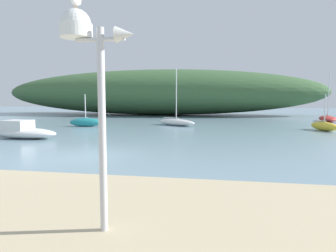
{
  "coord_description": "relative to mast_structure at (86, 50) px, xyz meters",
  "views": [
    {
      "loc": [
        5.39,
        -11.25,
        2.37
      ],
      "look_at": [
        3.02,
        2.33,
        1.04
      ],
      "focal_mm": 31.57,
      "sensor_mm": 36.0,
      "label": 1
    }
  ],
  "objects": [
    {
      "name": "distant_hill",
      "position": [
        -6.41,
        36.1,
        -0.01
      ],
      "size": [
        44.83,
        11.9,
        6.22
      ],
      "primitive_type": "ellipsoid",
      "color": "#3D6038",
      "rests_on": "ground"
    },
    {
      "name": "ground_plane",
      "position": [
        -3.31,
        6.82,
        -3.12
      ],
      "size": [
        120.0,
        120.0,
        0.0
      ],
      "primitive_type": "plane",
      "color": "#7A99A8"
    },
    {
      "name": "motorboat_east_reach",
      "position": [
        -9.3,
        11.04,
        -2.71
      ],
      "size": [
        4.36,
        1.88,
        1.05
      ],
      "color": "white",
      "rests_on": "ground"
    },
    {
      "name": "sailboat_far_left",
      "position": [
        9.54,
        18.34,
        -2.79
      ],
      "size": [
        1.73,
        2.72,
        2.61
      ],
      "color": "gold",
      "rests_on": "ground"
    },
    {
      "name": "seagull_on_radar",
      "position": [
        -0.15,
        0.02,
        0.77
      ],
      "size": [
        0.15,
        0.36,
        0.25
      ],
      "color": "orange",
      "rests_on": "mast_structure"
    },
    {
      "name": "sailboat_near_shore",
      "position": [
        -8.78,
        18.29,
        -2.75
      ],
      "size": [
        2.63,
        1.34,
        2.64
      ],
      "color": "teal",
      "rests_on": "ground"
    },
    {
      "name": "sailboat_outer_mooring",
      "position": [
        -1.53,
        20.41,
        -2.81
      ],
      "size": [
        3.84,
        3.01,
        4.78
      ],
      "color": "white",
      "rests_on": "ground"
    },
    {
      "name": "sailboat_inner_mooring",
      "position": [
        12.68,
        27.09,
        -2.81
      ],
      "size": [
        2.28,
        4.26,
        5.08
      ],
      "color": "#B72D28",
      "rests_on": "ground"
    },
    {
      "name": "mast_structure",
      "position": [
        0.0,
        0.0,
        0.0
      ],
      "size": [
        1.19,
        0.5,
        3.55
      ],
      "color": "silver",
      "rests_on": "beach_sand"
    }
  ]
}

